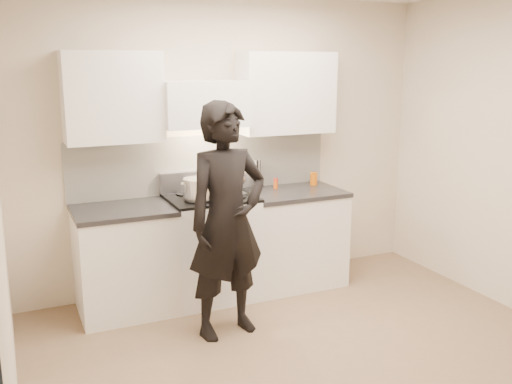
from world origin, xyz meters
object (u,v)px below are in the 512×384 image
(counter_right, at_px, (292,237))
(person, at_px, (227,221))
(utensil_crock, at_px, (258,179))
(wok, at_px, (225,178))
(stove, at_px, (211,246))

(counter_right, relative_size, person, 0.50)
(utensil_crock, bearing_deg, counter_right, -41.93)
(counter_right, relative_size, wok, 1.80)
(stove, distance_m, person, 0.86)
(person, bearing_deg, wok, 59.67)
(wok, height_order, person, person)
(counter_right, bearing_deg, stove, -180.00)
(wok, distance_m, person, 0.95)
(counter_right, bearing_deg, person, -142.56)
(wok, distance_m, utensil_crock, 0.38)
(wok, height_order, utensil_crock, wok)
(counter_right, xyz_separation_m, wok, (-0.63, 0.14, 0.61))
(wok, bearing_deg, counter_right, -12.90)
(stove, bearing_deg, person, -99.73)
(wok, xyz_separation_m, person, (-0.32, -0.88, -0.15))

